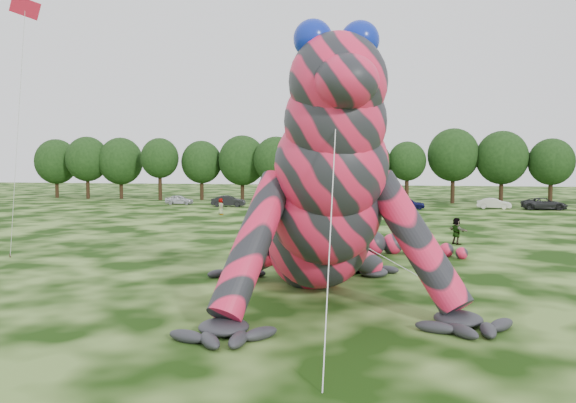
% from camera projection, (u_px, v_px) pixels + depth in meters
% --- Properties ---
extents(ground, '(240.00, 240.00, 0.00)m').
position_uv_depth(ground, '(404.00, 304.00, 22.83)').
color(ground, '#16330A').
rests_on(ground, ground).
extents(inflatable_gecko, '(24.18, 26.40, 10.91)m').
position_uv_depth(inflatable_gecko, '(313.00, 169.00, 25.74)').
color(inflatable_gecko, '#EA214A').
rests_on(inflatable_gecko, ground).
extents(flying_kite, '(4.45, 3.49, 14.84)m').
position_uv_depth(flying_kite, '(24.00, 27.00, 29.72)').
color(flying_kite, red).
rests_on(flying_kite, ground).
extents(tree_0, '(6.91, 6.22, 9.51)m').
position_uv_depth(tree_0, '(56.00, 168.00, 90.86)').
color(tree_0, black).
rests_on(tree_0, ground).
extents(tree_1, '(6.74, 6.07, 9.81)m').
position_uv_depth(tree_1, '(87.00, 168.00, 88.52)').
color(tree_1, black).
rests_on(tree_1, ground).
extents(tree_2, '(7.04, 6.34, 9.64)m').
position_uv_depth(tree_2, '(121.00, 168.00, 88.21)').
color(tree_2, black).
rests_on(tree_2, ground).
extents(tree_3, '(5.81, 5.23, 9.44)m').
position_uv_depth(tree_3, '(160.00, 169.00, 85.17)').
color(tree_3, black).
rests_on(tree_3, ground).
extents(tree_4, '(6.22, 5.60, 9.06)m').
position_uv_depth(tree_4, '(202.00, 170.00, 85.64)').
color(tree_4, black).
rests_on(tree_4, ground).
extents(tree_5, '(7.16, 6.44, 9.80)m').
position_uv_depth(tree_5, '(242.00, 168.00, 84.11)').
color(tree_5, black).
rests_on(tree_5, ground).
extents(tree_6, '(6.52, 5.86, 9.49)m').
position_uv_depth(tree_6, '(276.00, 169.00, 81.35)').
color(tree_6, black).
rests_on(tree_6, ground).
extents(tree_7, '(6.68, 6.01, 9.48)m').
position_uv_depth(tree_7, '(327.00, 169.00, 80.05)').
color(tree_7, black).
rests_on(tree_7, ground).
extents(tree_8, '(6.14, 5.53, 8.94)m').
position_uv_depth(tree_8, '(369.00, 171.00, 79.13)').
color(tree_8, black).
rests_on(tree_8, ground).
extents(tree_9, '(5.27, 4.74, 8.68)m').
position_uv_depth(tree_9, '(407.00, 172.00, 78.49)').
color(tree_9, black).
rests_on(tree_9, ground).
extents(tree_10, '(7.09, 6.38, 10.50)m').
position_uv_depth(tree_10, '(453.00, 166.00, 78.43)').
color(tree_10, black).
rests_on(tree_10, ground).
extents(tree_11, '(7.01, 6.31, 10.07)m').
position_uv_depth(tree_11, '(502.00, 168.00, 76.86)').
color(tree_11, black).
rests_on(tree_11, ground).
extents(tree_12, '(5.99, 5.39, 8.97)m').
position_uv_depth(tree_12, '(551.00, 172.00, 75.27)').
color(tree_12, black).
rests_on(tree_12, ground).
extents(car_0, '(3.89, 1.82, 1.29)m').
position_uv_depth(car_0, '(179.00, 200.00, 76.67)').
color(car_0, silver).
rests_on(car_0, ground).
extents(car_1, '(4.48, 1.94, 1.43)m').
position_uv_depth(car_1, '(229.00, 201.00, 72.73)').
color(car_1, black).
rests_on(car_1, ground).
extents(car_2, '(5.20, 2.83, 1.38)m').
position_uv_depth(car_2, '(275.00, 201.00, 73.63)').
color(car_2, maroon).
rests_on(car_2, ground).
extents(car_3, '(5.41, 2.95, 1.49)m').
position_uv_depth(car_3, '(357.00, 203.00, 68.80)').
color(car_3, silver).
rests_on(car_3, ground).
extents(car_4, '(4.43, 2.39, 1.43)m').
position_uv_depth(car_4, '(407.00, 203.00, 68.95)').
color(car_4, '#101248').
rests_on(car_4, ground).
extents(car_5, '(4.22, 2.07, 1.33)m').
position_uv_depth(car_5, '(494.00, 203.00, 69.33)').
color(car_5, silver).
rests_on(car_5, ground).
extents(car_6, '(5.31, 2.59, 1.45)m').
position_uv_depth(car_6, '(544.00, 204.00, 68.00)').
color(car_6, '#252528').
rests_on(car_6, ground).
extents(spectator_0, '(0.70, 0.58, 1.65)m').
position_uv_depth(spectator_0, '(328.00, 222.00, 46.32)').
color(spectator_0, gray).
rests_on(spectator_0, ground).
extents(spectator_1, '(0.92, 1.07, 1.89)m').
position_uv_depth(spectator_1, '(304.00, 219.00, 47.87)').
color(spectator_1, gray).
rests_on(spectator_1, ground).
extents(spectator_4, '(0.94, 1.04, 1.79)m').
position_uv_depth(spectator_4, '(221.00, 207.00, 61.65)').
color(spectator_4, gray).
rests_on(spectator_4, ground).
extents(spectator_5, '(1.45, 1.74, 1.88)m').
position_uv_depth(spectator_5, '(456.00, 231.00, 39.35)').
color(spectator_5, gray).
rests_on(spectator_5, ground).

